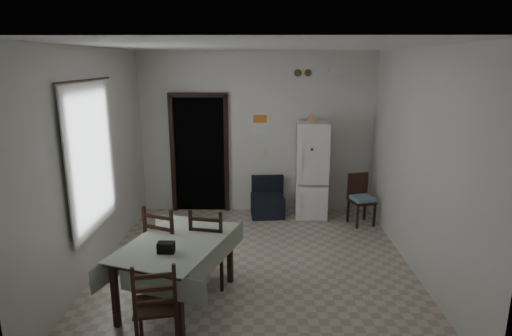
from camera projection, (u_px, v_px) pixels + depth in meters
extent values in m
plane|color=#B7AA96|center=(255.00, 265.00, 5.87)|extent=(4.50, 4.50, 0.00)
cube|color=black|center=(202.00, 153.00, 8.02)|extent=(0.90, 0.45, 2.10)
cube|color=black|center=(173.00, 155.00, 7.79)|extent=(0.08, 0.10, 2.18)
cube|color=black|center=(227.00, 155.00, 7.77)|extent=(0.08, 0.10, 2.18)
cube|color=black|center=(198.00, 95.00, 7.51)|extent=(1.06, 0.10, 0.08)
cube|color=silver|center=(83.00, 158.00, 5.33)|extent=(0.10, 1.20, 1.60)
cube|color=silver|center=(92.00, 158.00, 5.32)|extent=(0.02, 1.45, 1.85)
cylinder|color=black|center=(85.00, 80.00, 5.09)|extent=(0.02, 1.60, 0.02)
cube|color=white|center=(260.00, 124.00, 7.64)|extent=(0.28, 0.02, 0.40)
cube|color=orange|center=(260.00, 119.00, 7.61)|extent=(0.24, 0.01, 0.14)
cube|color=beige|center=(266.00, 153.00, 7.77)|extent=(0.08, 0.02, 0.12)
cylinder|color=brown|center=(298.00, 73.00, 7.41)|extent=(0.12, 0.03, 0.12)
cylinder|color=brown|center=(308.00, 73.00, 7.41)|extent=(0.12, 0.03, 0.12)
cube|color=white|center=(335.00, 71.00, 7.37)|extent=(0.25, 0.07, 0.09)
cone|color=tan|center=(312.00, 117.00, 7.31)|extent=(0.25, 0.25, 0.18)
cube|color=black|center=(166.00, 247.00, 4.49)|extent=(0.18, 0.11, 0.11)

